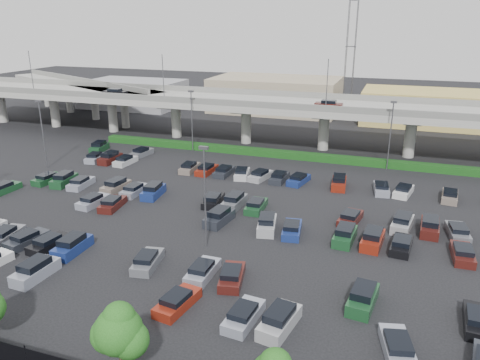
{
  "coord_description": "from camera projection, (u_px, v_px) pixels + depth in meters",
  "views": [
    {
      "loc": [
        16.91,
        -46.72,
        21.61
      ],
      "look_at": [
        -1.45,
        6.63,
        2.0
      ],
      "focal_mm": 35.0,
      "sensor_mm": 36.0,
      "label": 1
    }
  ],
  "objects": [
    {
      "name": "ground",
      "position": [
        233.0,
        215.0,
        54.02
      ],
      "size": [
        280.0,
        280.0,
        0.0
      ],
      "primitive_type": "plane",
      "color": "black"
    },
    {
      "name": "hedge",
      "position": [
        285.0,
        154.0,
        76.17
      ],
      "size": [
        66.0,
        1.6,
        1.1
      ],
      "primitive_type": "cube",
      "color": "#113C12",
      "rests_on": "ground"
    },
    {
      "name": "overpass",
      "position": [
        295.0,
        108.0,
        80.35
      ],
      "size": [
        150.0,
        13.0,
        15.8
      ],
      "color": "gray",
      "rests_on": "ground"
    },
    {
      "name": "parked_cars",
      "position": [
        210.0,
        218.0,
        51.75
      ],
      "size": [
        63.07,
        41.68,
        1.67
      ],
      "color": "#471613",
      "rests_on": "ground"
    },
    {
      "name": "comm_tower",
      "position": [
        351.0,
        44.0,
        113.76
      ],
      "size": [
        2.4,
        2.4,
        30.0
      ],
      "color": "#4D4D52",
      "rests_on": "ground"
    },
    {
      "name": "light_poles",
      "position": [
        206.0,
        156.0,
        55.03
      ],
      "size": [
        66.9,
        48.38,
        10.3
      ],
      "color": "#4D4D52",
      "rests_on": "ground"
    },
    {
      "name": "distant_buildings",
      "position": [
        379.0,
        103.0,
        104.19
      ],
      "size": [
        138.0,
        24.0,
        9.0
      ],
      "color": "gray",
      "rests_on": "ground"
    },
    {
      "name": "tree_row",
      "position": [
        99.0,
        326.0,
        28.96
      ],
      "size": [
        65.07,
        3.66,
        5.94
      ],
      "color": "#332316",
      "rests_on": "ground"
    },
    {
      "name": "on_ramp",
      "position": [
        82.0,
        86.0,
        106.23
      ],
      "size": [
        50.93,
        30.13,
        8.8
      ],
      "color": "gray",
      "rests_on": "ground"
    }
  ]
}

